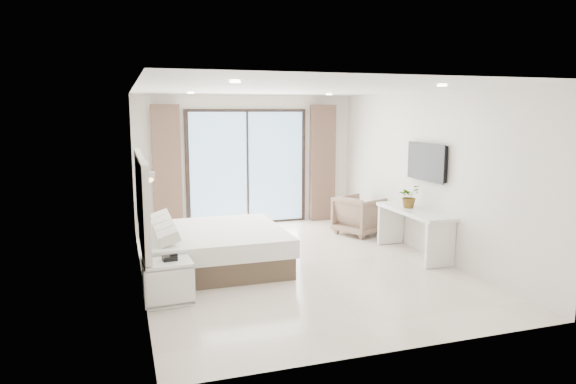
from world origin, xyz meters
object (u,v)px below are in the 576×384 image
(nightstand, at_px, (168,282))
(bed, at_px, (212,248))
(armchair, at_px, (360,213))
(console_desk, at_px, (414,222))

(nightstand, bearing_deg, bed, 55.47)
(armchair, bearing_deg, nightstand, 99.23)
(bed, xyz_separation_m, nightstand, (-0.76, -1.27, -0.04))
(bed, distance_m, armchair, 3.35)
(bed, bearing_deg, nightstand, -121.08)
(nightstand, distance_m, armchair, 4.62)
(bed, distance_m, nightstand, 1.48)
(nightstand, bearing_deg, armchair, 29.68)
(bed, relative_size, nightstand, 3.47)
(bed, xyz_separation_m, console_desk, (3.30, -0.35, 0.26))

